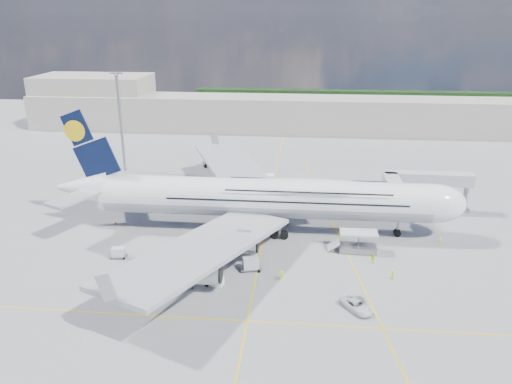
# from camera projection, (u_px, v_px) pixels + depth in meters

# --- Properties ---
(ground) EXTENTS (300.00, 300.00, 0.00)m
(ground) POSITION_uv_depth(u_px,v_px,m) (260.00, 254.00, 86.82)
(ground) COLOR gray
(ground) RESTS_ON ground
(taxi_line_main) EXTENTS (0.25, 220.00, 0.01)m
(taxi_line_main) POSITION_uv_depth(u_px,v_px,m) (260.00, 254.00, 86.82)
(taxi_line_main) COLOR yellow
(taxi_line_main) RESTS_ON ground
(taxi_line_cross) EXTENTS (120.00, 0.25, 0.01)m
(taxi_line_cross) POSITION_uv_depth(u_px,v_px,m) (247.00, 321.00, 68.11)
(taxi_line_cross) COLOR yellow
(taxi_line_cross) RESTS_ON ground
(taxi_line_diag) EXTENTS (14.16, 99.06, 0.01)m
(taxi_line_diag) POSITION_uv_depth(u_px,v_px,m) (338.00, 234.00, 94.92)
(taxi_line_diag) COLOR yellow
(taxi_line_diag) RESTS_ON ground
(airliner) EXTENTS (77.26, 79.15, 23.71)m
(airliner) POSITION_uv_depth(u_px,v_px,m) (266.00, 197.00, 93.81)
(airliner) COLOR white
(airliner) RESTS_ON ground
(jet_bridge) EXTENTS (18.80, 12.10, 8.50)m
(jet_bridge) POSITION_uv_depth(u_px,v_px,m) (415.00, 184.00, 101.39)
(jet_bridge) COLOR #B7B7BC
(jet_bridge) RESTS_ON ground
(cargo_loader) EXTENTS (8.53, 3.20, 3.67)m
(cargo_loader) POSITION_uv_depth(u_px,v_px,m) (357.00, 245.00, 87.59)
(cargo_loader) COLOR silver
(cargo_loader) RESTS_ON ground
(light_mast) EXTENTS (3.00, 0.70, 25.50)m
(light_mast) POSITION_uv_depth(u_px,v_px,m) (121.00, 121.00, 128.00)
(light_mast) COLOR gray
(light_mast) RESTS_ON ground
(terminal) EXTENTS (180.00, 16.00, 12.00)m
(terminal) POSITION_uv_depth(u_px,v_px,m) (284.00, 114.00, 173.66)
(terminal) COLOR #B2AD9E
(terminal) RESTS_ON ground
(hangar) EXTENTS (40.00, 22.00, 18.00)m
(hangar) POSITION_uv_depth(u_px,v_px,m) (95.00, 100.00, 183.59)
(hangar) COLOR #B2AD9E
(hangar) RESTS_ON ground
(tree_line) EXTENTS (160.00, 6.00, 8.00)m
(tree_line) POSITION_uv_depth(u_px,v_px,m) (382.00, 100.00, 212.85)
(tree_line) COLOR #193814
(tree_line) RESTS_ON ground
(dolly_row_a) EXTENTS (3.42, 2.59, 1.93)m
(dolly_row_a) POSITION_uv_depth(u_px,v_px,m) (137.00, 269.00, 79.80)
(dolly_row_a) COLOR gray
(dolly_row_a) RESTS_ON ground
(dolly_row_b) EXTENTS (3.37, 2.08, 0.47)m
(dolly_row_b) POSITION_uv_depth(u_px,v_px,m) (121.00, 276.00, 78.91)
(dolly_row_b) COLOR gray
(dolly_row_b) RESTS_ON ground
(dolly_row_c) EXTENTS (3.58, 2.79, 2.01)m
(dolly_row_c) POSITION_uv_depth(u_px,v_px,m) (184.00, 280.00, 76.35)
(dolly_row_c) COLOR gray
(dolly_row_c) RESTS_ON ground
(dolly_back) EXTENTS (3.10, 1.95, 1.84)m
(dolly_back) POSITION_uv_depth(u_px,v_px,m) (118.00, 252.00, 85.31)
(dolly_back) COLOR gray
(dolly_back) RESTS_ON ground
(dolly_nose_far) EXTENTS (3.21, 2.19, 0.43)m
(dolly_nose_far) POSITION_uv_depth(u_px,v_px,m) (354.00, 300.00, 72.54)
(dolly_nose_far) COLOR gray
(dolly_nose_far) RESTS_ON ground
(dolly_nose_near) EXTENTS (3.81, 2.69, 2.18)m
(dolly_nose_near) POSITION_uv_depth(u_px,v_px,m) (251.00, 264.00, 81.07)
(dolly_nose_near) COLOR gray
(dolly_nose_near) RESTS_ON ground
(baggage_tug) EXTENTS (3.19, 2.09, 1.83)m
(baggage_tug) POSITION_uv_depth(u_px,v_px,m) (214.00, 280.00, 76.82)
(baggage_tug) COLOR white
(baggage_tug) RESTS_ON ground
(catering_truck_inner) EXTENTS (6.69, 3.04, 3.88)m
(catering_truck_inner) POSITION_uv_depth(u_px,v_px,m) (266.00, 183.00, 117.11)
(catering_truck_inner) COLOR gray
(catering_truck_inner) RESTS_ON ground
(catering_truck_outer) EXTENTS (7.54, 5.84, 4.14)m
(catering_truck_outer) POSITION_uv_depth(u_px,v_px,m) (215.00, 162.00, 133.43)
(catering_truck_outer) COLOR gray
(catering_truck_outer) RESTS_ON ground
(service_van) EXTENTS (4.96, 5.55, 1.43)m
(service_van) POSITION_uv_depth(u_px,v_px,m) (357.00, 306.00, 70.36)
(service_van) COLOR silver
(service_van) RESTS_ON ground
(crew_nose) EXTENTS (0.63, 0.66, 1.51)m
(crew_nose) POSITION_uv_depth(u_px,v_px,m) (441.00, 240.00, 90.46)
(crew_nose) COLOR #E3FF1A
(crew_nose) RESTS_ON ground
(crew_loader) EXTENTS (1.10, 1.01, 1.83)m
(crew_loader) POSITION_uv_depth(u_px,v_px,m) (373.00, 259.00, 83.34)
(crew_loader) COLOR #A6E418
(crew_loader) RESTS_ON ground
(crew_wing) EXTENTS (0.53, 0.98, 1.59)m
(crew_wing) POSITION_uv_depth(u_px,v_px,m) (206.00, 279.00, 77.19)
(crew_wing) COLOR #D3E518
(crew_wing) RESTS_ON ground
(crew_van) EXTENTS (0.68, 0.85, 1.51)m
(crew_van) POSITION_uv_depth(u_px,v_px,m) (392.00, 275.00, 78.59)
(crew_van) COLOR #CAEA18
(crew_van) RESTS_ON ground
(crew_tug) EXTENTS (1.17, 0.71, 1.76)m
(crew_tug) POSITION_uv_depth(u_px,v_px,m) (281.00, 275.00, 78.10)
(crew_tug) COLOR #C4F519
(crew_tug) RESTS_ON ground
(cone_nose) EXTENTS (0.41, 0.41, 0.53)m
(cone_nose) POSITION_uv_depth(u_px,v_px,m) (433.00, 221.00, 99.89)
(cone_nose) COLOR #DC630B
(cone_nose) RESTS_ON ground
(cone_wing_left_inner) EXTENTS (0.45, 0.45, 0.57)m
(cone_wing_left_inner) POSITION_uv_depth(u_px,v_px,m) (212.00, 214.00, 103.33)
(cone_wing_left_inner) COLOR #DC630B
(cone_wing_left_inner) RESTS_ON ground
(cone_wing_left_outer) EXTENTS (0.38, 0.38, 0.49)m
(cone_wing_left_outer) POSITION_uv_depth(u_px,v_px,m) (201.00, 184.00, 121.36)
(cone_wing_left_outer) COLOR #DC630B
(cone_wing_left_outer) RESTS_ON ground
(cone_wing_right_inner) EXTENTS (0.44, 0.44, 0.56)m
(cone_wing_right_inner) POSITION_uv_depth(u_px,v_px,m) (247.00, 246.00, 89.23)
(cone_wing_right_inner) COLOR #DC630B
(cone_wing_right_inner) RESTS_ON ground
(cone_wing_right_outer) EXTENTS (0.46, 0.46, 0.58)m
(cone_wing_right_outer) POSITION_uv_depth(u_px,v_px,m) (168.00, 282.00, 77.25)
(cone_wing_right_outer) COLOR #DC630B
(cone_wing_right_outer) RESTS_ON ground
(cone_tail) EXTENTS (0.49, 0.49, 0.63)m
(cone_tail) POSITION_uv_depth(u_px,v_px,m) (116.00, 223.00, 99.03)
(cone_tail) COLOR #DC630B
(cone_tail) RESTS_ON ground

